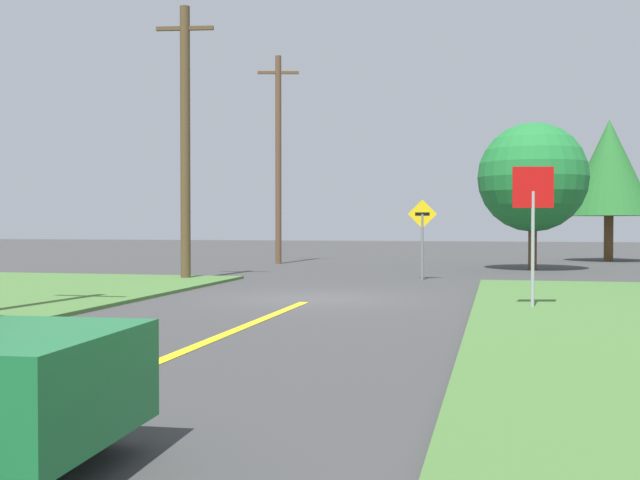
# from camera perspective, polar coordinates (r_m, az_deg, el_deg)

# --- Properties ---
(ground_plane) EXTENTS (120.00, 120.00, 0.00)m
(ground_plane) POSITION_cam_1_polar(r_m,az_deg,el_deg) (18.68, -0.41, -4.23)
(ground_plane) COLOR #3B3B3B
(lane_stripe_center) EXTENTS (0.20, 14.00, 0.01)m
(lane_stripe_center) POSITION_cam_1_polar(r_m,az_deg,el_deg) (11.10, -9.95, -7.97)
(lane_stripe_center) COLOR yellow
(lane_stripe_center) RESTS_ON ground
(stop_sign) EXTENTS (0.82, 0.22, 2.92)m
(stop_sign) POSITION_cam_1_polar(r_m,az_deg,el_deg) (16.51, 15.12, 2.25)
(stop_sign) COLOR #9EA0A8
(stop_sign) RESTS_ON ground
(utility_pole_mid) EXTENTS (1.80, 0.38, 8.51)m
(utility_pole_mid) POSITION_cam_1_polar(r_m,az_deg,el_deg) (25.10, -9.70, 7.12)
(utility_pole_mid) COLOR brown
(utility_pole_mid) RESTS_ON ground
(utility_pole_far) EXTENTS (1.78, 0.54, 9.08)m
(utility_pole_far) POSITION_cam_1_polar(r_m,az_deg,el_deg) (34.76, -3.03, 6.03)
(utility_pole_far) COLOR brown
(utility_pole_far) RESTS_ON ground
(direction_sign) EXTENTS (0.90, 0.10, 2.52)m
(direction_sign) POSITION_cam_1_polar(r_m,az_deg,el_deg) (24.83, 7.40, 0.72)
(direction_sign) COLOR slate
(direction_sign) RESTS_ON ground
(oak_tree_left) EXTENTS (4.12, 4.12, 5.58)m
(oak_tree_left) POSITION_cam_1_polar(r_m,az_deg,el_deg) (30.96, 15.11, 4.38)
(oak_tree_left) COLOR brown
(oak_tree_left) RESTS_ON ground
(pine_tree_center) EXTENTS (4.08, 4.08, 6.62)m
(pine_tree_center) POSITION_cam_1_polar(r_m,az_deg,el_deg) (39.34, 20.14, 4.90)
(pine_tree_center) COLOR brown
(pine_tree_center) RESTS_ON ground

